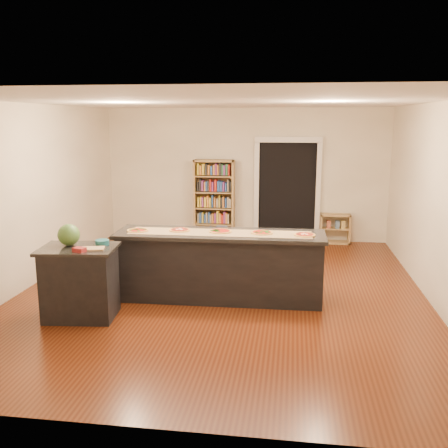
# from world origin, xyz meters

# --- Properties ---
(room) EXTENTS (6.00, 7.00, 2.80)m
(room) POSITION_xyz_m (0.00, 0.00, 1.40)
(room) COLOR #F0E4CA
(room) RESTS_ON ground
(doorway) EXTENTS (1.40, 0.09, 2.21)m
(doorway) POSITION_xyz_m (0.90, 3.46, 1.20)
(doorway) COLOR black
(doorway) RESTS_ON room
(kitchen_island) EXTENTS (2.97, 0.80, 0.98)m
(kitchen_island) POSITION_xyz_m (0.01, -0.30, 0.49)
(kitchen_island) COLOR black
(kitchen_island) RESTS_ON ground
(side_counter) EXTENTS (0.96, 0.70, 0.95)m
(side_counter) POSITION_xyz_m (-1.69, -1.26, 0.48)
(side_counter) COLOR black
(side_counter) RESTS_ON ground
(bookshelf) EXTENTS (0.86, 0.31, 1.72)m
(bookshelf) POSITION_xyz_m (-0.64, 3.30, 0.86)
(bookshelf) COLOR tan
(bookshelf) RESTS_ON ground
(low_shelf) EXTENTS (0.63, 0.27, 0.63)m
(low_shelf) POSITION_xyz_m (1.92, 3.32, 0.31)
(low_shelf) COLOR tan
(low_shelf) RESTS_ON ground
(waste_bin) EXTENTS (0.24, 0.24, 0.34)m
(waste_bin) POSITION_xyz_m (-0.45, 3.10, 0.17)
(waste_bin) COLOR #4F70B2
(waste_bin) RESTS_ON ground
(kraft_paper) EXTENTS (2.59, 0.52, 0.00)m
(kraft_paper) POSITION_xyz_m (0.01, -0.32, 0.98)
(kraft_paper) COLOR tan
(kraft_paper) RESTS_ON kitchen_island
(watermelon) EXTENTS (0.28, 0.28, 0.28)m
(watermelon) POSITION_xyz_m (-1.84, -1.19, 1.09)
(watermelon) COLOR #144214
(watermelon) RESTS_ON side_counter
(cutting_board) EXTENTS (0.32, 0.25, 0.02)m
(cutting_board) POSITION_xyz_m (-1.46, -1.34, 0.96)
(cutting_board) COLOR tan
(cutting_board) RESTS_ON side_counter
(package_red) EXTENTS (0.17, 0.14, 0.05)m
(package_red) POSITION_xyz_m (-1.57, -1.47, 0.98)
(package_red) COLOR maroon
(package_red) RESTS_ON side_counter
(package_teal) EXTENTS (0.18, 0.18, 0.07)m
(package_teal) POSITION_xyz_m (-1.42, -1.11, 0.98)
(package_teal) COLOR #195966
(package_teal) RESTS_ON side_counter
(pizza_a) EXTENTS (0.29, 0.29, 0.02)m
(pizza_a) POSITION_xyz_m (-1.17, -0.38, 0.99)
(pizza_a) COLOR #D4A751
(pizza_a) RESTS_ON kitchen_island
(pizza_b) EXTENTS (0.31, 0.31, 0.02)m
(pizza_b) POSITION_xyz_m (-0.58, -0.27, 0.99)
(pizza_b) COLOR #D4A751
(pizza_b) RESTS_ON kitchen_island
(pizza_c) EXTENTS (0.34, 0.34, 0.02)m
(pizza_c) POSITION_xyz_m (0.01, -0.27, 0.99)
(pizza_c) COLOR #D4A751
(pizza_c) RESTS_ON kitchen_island
(pizza_d) EXTENTS (0.30, 0.30, 0.02)m
(pizza_d) POSITION_xyz_m (0.60, -0.27, 0.99)
(pizza_d) COLOR #D4A751
(pizza_d) RESTS_ON kitchen_island
(pizza_e) EXTENTS (0.28, 0.28, 0.02)m
(pizza_e) POSITION_xyz_m (1.20, -0.33, 0.99)
(pizza_e) COLOR #D4A751
(pizza_e) RESTS_ON kitchen_island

